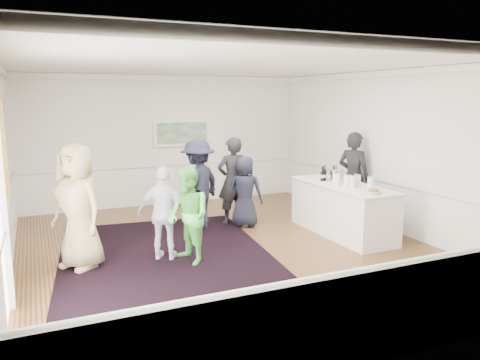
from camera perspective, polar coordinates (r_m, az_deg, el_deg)
name	(u,v)px	position (r m, az deg, el deg)	size (l,w,h in m)	color
floor	(227,249)	(8.42, -1.57, -8.36)	(8.00, 8.00, 0.00)	brown
ceiling	(226,64)	(8.01, -1.68, 13.92)	(7.00, 8.00, 0.02)	white
wall_left	(0,173)	(7.49, -27.26, 0.81)	(0.02, 8.00, 3.20)	white
wall_right	(387,150)	(9.92, 17.47, 3.45)	(0.02, 8.00, 3.20)	white
wall_back	(166,140)	(11.84, -9.01, 4.78)	(7.00, 0.02, 3.20)	white
wall_front	(386,210)	(4.67, 17.36, -3.49)	(7.00, 0.02, 3.20)	white
wainscoting	(227,221)	(8.28, -1.59, -5.07)	(7.00, 8.00, 1.00)	white
mirror	(6,149)	(8.75, -26.60, 3.36)	(0.05, 1.25, 1.85)	gold
landscape_painting	(182,133)	(11.88, -7.09, 5.72)	(1.44, 0.06, 0.66)	white
area_rug	(165,255)	(8.18, -9.11, -8.96)	(3.43, 4.50, 0.02)	black
serving_table	(342,209)	(9.38, 12.35, -3.49)	(0.93, 2.46, 1.00)	white
bartender	(353,177)	(10.31, 13.66, 0.35)	(0.71, 0.47, 1.95)	black
guest_tan	(78,207)	(7.67, -19.17, -3.10)	(0.97, 0.63, 1.98)	tan
guest_green	(189,216)	(7.55, -6.29, -4.37)	(0.76, 0.59, 1.57)	#5BD555
guest_lilac	(165,214)	(7.77, -9.14, -4.06)	(0.92, 0.38, 1.56)	silver
guest_dark_a	(198,185)	(9.48, -5.12, -0.59)	(1.18, 0.68, 1.83)	black
guest_dark_b	(233,181)	(9.85, -0.92, -0.11)	(0.67, 0.44, 1.85)	black
guest_navy	(245,192)	(9.66, 0.62, -1.43)	(0.72, 0.47, 1.47)	black
wine_bottles	(328,172)	(9.70, 10.72, 0.92)	(0.45, 0.24, 0.31)	black
juice_pitchers	(353,181)	(9.01, 13.60, -0.10)	(0.43, 0.71, 0.24)	#79AF3E
ice_bucket	(336,177)	(9.46, 11.61, 0.42)	(0.26, 0.26, 0.24)	silver
nut_bowl	(373,191)	(8.51, 15.95, -1.35)	(0.28, 0.28, 0.07)	white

